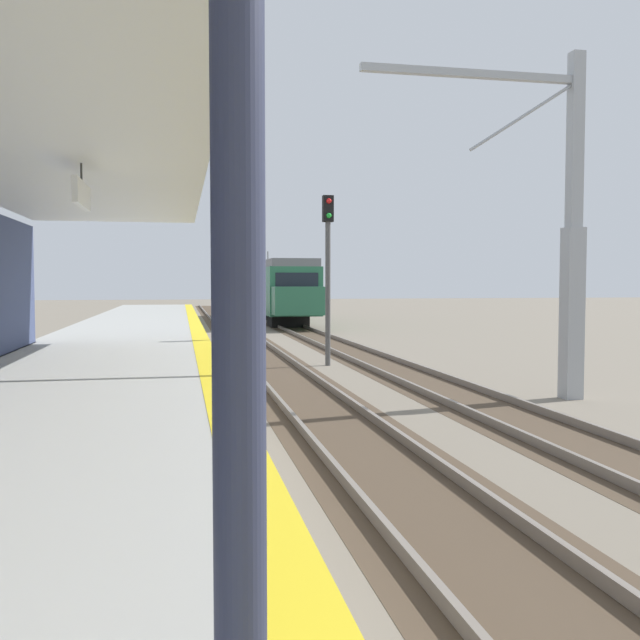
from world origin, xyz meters
The scene contains 6 objects.
station_platform centered at (-2.50, 16.00, 0.45)m, with size 5.00×80.00×0.91m.
track_pair_nearest_platform centered at (1.90, 20.00, 0.05)m, with size 2.34×120.00×0.16m.
track_pair_middle centered at (5.30, 20.00, 0.05)m, with size 2.34×120.00×0.16m.
approaching_train centered at (5.30, 47.95, 2.18)m, with size 2.93×19.60×4.76m.
rail_signal_post centered at (3.62, 23.28, 3.19)m, with size 0.32×0.34×5.20m.
catenary_pylon_far_side centered at (7.29, 16.21, 3.60)m, with size 5.00×0.40×7.50m.
Camera 1 is at (-0.82, 2.26, 2.55)m, focal length 39.38 mm.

